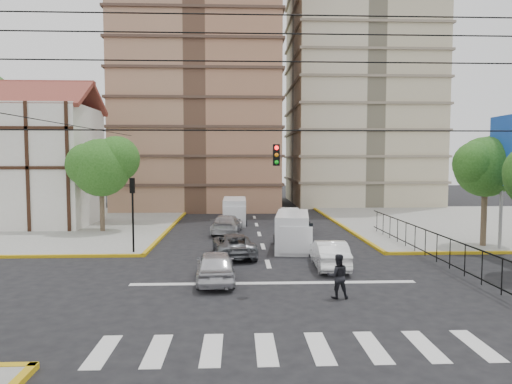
{
  "coord_description": "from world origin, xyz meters",
  "views": [
    {
      "loc": [
        -1.63,
        -19.13,
        5.6
      ],
      "look_at": [
        -0.71,
        3.49,
        4.0
      ],
      "focal_mm": 32.0,
      "sensor_mm": 36.0,
      "label": 1
    }
  ],
  "objects": [
    {
      "name": "ground",
      "position": [
        0.0,
        0.0,
        0.0
      ],
      "size": [
        160.0,
        160.0,
        0.0
      ],
      "primitive_type": "plane",
      "color": "black",
      "rests_on": "ground"
    },
    {
      "name": "sidewalk_nw",
      "position": [
        -20.0,
        20.0,
        0.07
      ],
      "size": [
        26.0,
        26.0,
        0.15
      ],
      "primitive_type": "cube",
      "color": "gray",
      "rests_on": "ground"
    },
    {
      "name": "sidewalk_ne",
      "position": [
        20.0,
        20.0,
        0.07
      ],
      "size": [
        26.0,
        26.0,
        0.15
      ],
      "primitive_type": "cube",
      "color": "gray",
      "rests_on": "ground"
    },
    {
      "name": "crosswalk_stripes",
      "position": [
        0.0,
        -6.0,
        0.01
      ],
      "size": [
        12.0,
        2.4,
        0.01
      ],
      "primitive_type": "cube",
      "color": "silver",
      "rests_on": "ground"
    },
    {
      "name": "stop_line",
      "position": [
        0.0,
        1.2,
        0.01
      ],
      "size": [
        13.0,
        0.4,
        0.01
      ],
      "primitive_type": "cube",
      "color": "silver",
      "rests_on": "ground"
    },
    {
      "name": "tower_tan",
      "position": [
        -6.0,
        36.0,
        24.0
      ],
      "size": [
        18.0,
        16.0,
        48.0
      ],
      "primitive_type": "cube",
      "color": "#A36E51",
      "rests_on": "ground"
    },
    {
      "name": "tower_beige",
      "position": [
        14.0,
        40.0,
        24.0
      ],
      "size": [
        17.0,
        16.0,
        48.0
      ],
      "primitive_type": "cube",
      "color": "#C2B693",
      "rests_on": "ground"
    },
    {
      "name": "tudor_building",
      "position": [
        -19.0,
        20.0,
        5.25
      ],
      "size": [
        10.8,
        8.05,
        12.23
      ],
      "color": "silver",
      "rests_on": "ground"
    },
    {
      "name": "park_fence",
      "position": [
        9.0,
        4.5,
        0.0
      ],
      "size": [
        0.1,
        22.5,
        1.66
      ],
      "primitive_type": null,
      "color": "black",
      "rests_on": "ground"
    },
    {
      "name": "tree_park_c",
      "position": [
        14.09,
        9.01,
        5.34
      ],
      "size": [
        4.65,
        3.8,
        7.25
      ],
      "color": "#473828",
      "rests_on": "ground"
    },
    {
      "name": "tree_tudor",
      "position": [
        -11.9,
        16.01,
        5.22
      ],
      "size": [
        5.39,
        4.4,
        7.43
      ],
      "color": "#473828",
      "rests_on": "ground"
    },
    {
      "name": "traffic_light_nw",
      "position": [
        -7.8,
        7.8,
        3.11
      ],
      "size": [
        0.28,
        0.22,
        4.4
      ],
      "color": "black",
      "rests_on": "ground"
    },
    {
      "name": "traffic_light_hanging",
      "position": [
        0.0,
        -2.04,
        5.9
      ],
      "size": [
        18.0,
        9.12,
        0.92
      ],
      "color": "black",
      "rests_on": "ground"
    },
    {
      "name": "van_right_lane",
      "position": [
        1.82,
        8.93,
        1.09
      ],
      "size": [
        2.61,
        5.23,
        2.25
      ],
      "rotation": [
        0.0,
        0.0,
        -0.14
      ],
      "color": "silver",
      "rests_on": "ground"
    },
    {
      "name": "van_left_lane",
      "position": [
        -1.9,
        20.5,
        1.07
      ],
      "size": [
        2.08,
        4.91,
        2.21
      ],
      "rotation": [
        0.0,
        0.0,
        -0.0
      ],
      "color": "silver",
      "rests_on": "ground"
    },
    {
      "name": "car_silver_front_left",
      "position": [
        -2.66,
        1.59,
        0.74
      ],
      "size": [
        2.01,
        4.44,
        1.48
      ],
      "primitive_type": "imported",
      "rotation": [
        0.0,
        0.0,
        3.2
      ],
      "color": "silver",
      "rests_on": "ground"
    },
    {
      "name": "car_white_front_right",
      "position": [
        3.13,
        4.05,
        0.73
      ],
      "size": [
        1.69,
        4.47,
        1.46
      ],
      "primitive_type": "imported",
      "rotation": [
        0.0,
        0.0,
        3.11
      ],
      "color": "white",
      "rests_on": "ground"
    },
    {
      "name": "car_grey_mid_left",
      "position": [
        -1.87,
        7.16,
        0.67
      ],
      "size": [
        2.81,
        5.06,
        1.34
      ],
      "primitive_type": "imported",
      "rotation": [
        0.0,
        0.0,
        3.27
      ],
      "color": "slate",
      "rests_on": "ground"
    },
    {
      "name": "car_silver_rear_left",
      "position": [
        -2.45,
        15.39,
        0.72
      ],
      "size": [
        2.58,
        5.15,
        1.44
      ],
      "primitive_type": "imported",
      "rotation": [
        0.0,
        0.0,
        3.02
      ],
      "color": "#B1B2B6",
      "rests_on": "ground"
    },
    {
      "name": "car_darkgrey_mid_right",
      "position": [
        3.23,
        15.22,
        0.61
      ],
      "size": [
        1.58,
        3.64,
        1.22
      ],
      "primitive_type": "imported",
      "rotation": [
        0.0,
        0.0,
        3.1
      ],
      "color": "black",
      "rests_on": "ground"
    },
    {
      "name": "car_white_rear_right",
      "position": [
        2.82,
        20.29,
        0.74
      ],
      "size": [
        1.71,
        4.52,
        1.47
      ],
      "primitive_type": "imported",
      "rotation": [
        0.0,
        0.0,
        3.17
      ],
      "color": "silver",
      "rests_on": "ground"
    },
    {
      "name": "pedestrian_crosswalk",
      "position": [
        2.41,
        -1.14,
        0.9
      ],
      "size": [
        0.89,
        0.7,
        1.81
      ],
      "primitive_type": "imported",
      "rotation": [
        0.0,
        0.0,
        3.13
      ],
      "color": "black",
      "rests_on": "ground"
    }
  ]
}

